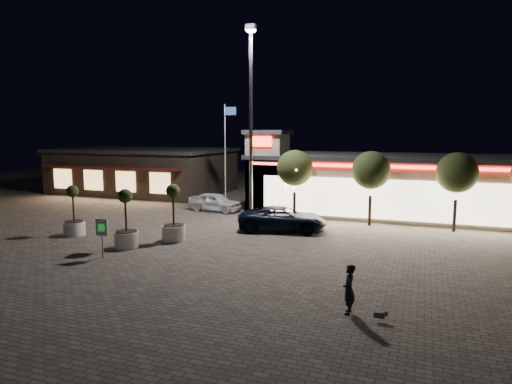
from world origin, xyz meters
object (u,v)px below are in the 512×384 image
(white_sedan, at_px, (215,202))
(planter_mid, at_px, (126,230))
(pickup_truck, at_px, (283,219))
(planter_left, at_px, (74,220))
(valet_sign, at_px, (102,231))
(pedestrian, at_px, (349,289))

(white_sedan, xyz_separation_m, planter_mid, (0.37, -11.47, 0.25))
(pickup_truck, relative_size, planter_left, 1.81)
(planter_mid, distance_m, valet_sign, 2.03)
(white_sedan, relative_size, pedestrian, 2.47)
(pickup_truck, height_order, valet_sign, valet_sign)
(planter_mid, bearing_deg, planter_left, 164.21)
(pickup_truck, bearing_deg, white_sedan, 44.03)
(pedestrian, relative_size, planter_mid, 0.54)
(planter_left, height_order, planter_mid, planter_mid)
(pedestrian, bearing_deg, valet_sign, -106.95)
(white_sedan, bearing_deg, pickup_truck, -119.16)
(white_sedan, xyz_separation_m, planter_left, (-4.19, -10.18, 0.21))
(white_sedan, xyz_separation_m, pedestrian, (12.59, -16.18, 0.13))
(pedestrian, height_order, valet_sign, valet_sign)
(pickup_truck, bearing_deg, planter_mid, 124.98)
(white_sedan, relative_size, planter_left, 1.40)
(pickup_truck, relative_size, valet_sign, 2.83)
(pedestrian, xyz_separation_m, valet_sign, (-12.15, 2.72, 0.48))
(pedestrian, xyz_separation_m, planter_left, (-16.78, 6.01, 0.08))
(white_sedan, distance_m, planter_mid, 11.47)
(pickup_truck, relative_size, planter_mid, 1.73)
(pickup_truck, height_order, planter_left, planter_left)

